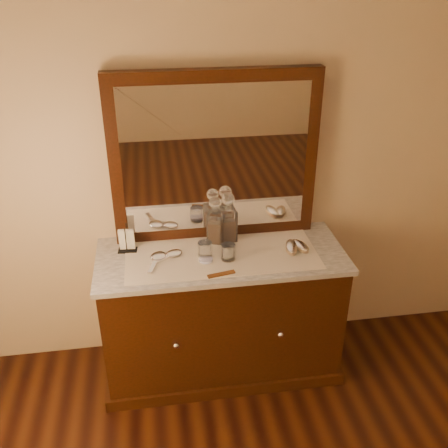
% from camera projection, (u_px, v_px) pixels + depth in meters
% --- Properties ---
extents(dresser_cabinet, '(1.40, 0.55, 0.82)m').
position_uv_depth(dresser_cabinet, '(222.00, 314.00, 3.11)').
color(dresser_cabinet, black).
rests_on(dresser_cabinet, floor).
extents(dresser_plinth, '(1.46, 0.59, 0.08)m').
position_uv_depth(dresser_plinth, '(222.00, 359.00, 3.28)').
color(dresser_plinth, black).
rests_on(dresser_plinth, floor).
extents(knob_left, '(0.04, 0.04, 0.04)m').
position_uv_depth(knob_left, '(176.00, 345.00, 2.80)').
color(knob_left, silver).
rests_on(knob_left, dresser_cabinet).
extents(knob_right, '(0.04, 0.04, 0.04)m').
position_uv_depth(knob_right, '(280.00, 335.00, 2.88)').
color(knob_right, silver).
rests_on(knob_right, dresser_cabinet).
extents(marble_top, '(1.44, 0.59, 0.03)m').
position_uv_depth(marble_top, '(221.00, 256.00, 2.91)').
color(marble_top, silver).
rests_on(marble_top, dresser_cabinet).
extents(mirror_frame, '(1.20, 0.08, 1.00)m').
position_uv_depth(mirror_frame, '(215.00, 158.00, 2.88)').
color(mirror_frame, black).
rests_on(mirror_frame, marble_top).
extents(mirror_glass, '(1.06, 0.01, 0.86)m').
position_uv_depth(mirror_glass, '(216.00, 160.00, 2.85)').
color(mirror_glass, white).
rests_on(mirror_glass, marble_top).
extents(lace_runner, '(1.10, 0.45, 0.00)m').
position_uv_depth(lace_runner, '(222.00, 255.00, 2.88)').
color(lace_runner, beige).
rests_on(lace_runner, marble_top).
extents(pin_dish, '(0.09, 0.09, 0.01)m').
position_uv_depth(pin_dish, '(206.00, 260.00, 2.83)').
color(pin_dish, white).
rests_on(pin_dish, lace_runner).
extents(comb, '(0.16, 0.06, 0.01)m').
position_uv_depth(comb, '(221.00, 274.00, 2.70)').
color(comb, brown).
rests_on(comb, lace_runner).
extents(napkin_rack, '(0.12, 0.08, 0.16)m').
position_uv_depth(napkin_rack, '(127.00, 241.00, 2.90)').
color(napkin_rack, black).
rests_on(napkin_rack, marble_top).
extents(decanter_left, '(0.11, 0.11, 0.29)m').
position_uv_depth(decanter_left, '(215.00, 224.00, 2.97)').
color(decanter_left, brown).
rests_on(decanter_left, lace_runner).
extents(decanter_right, '(0.10, 0.10, 0.31)m').
position_uv_depth(decanter_right, '(228.00, 222.00, 2.99)').
color(decanter_right, brown).
rests_on(decanter_right, lace_runner).
extents(brush_near, '(0.10, 0.16, 0.04)m').
position_uv_depth(brush_near, '(291.00, 247.00, 2.92)').
color(brush_near, tan).
rests_on(brush_near, lace_runner).
extents(brush_far, '(0.11, 0.16, 0.04)m').
position_uv_depth(brush_far, '(300.00, 246.00, 2.93)').
color(brush_far, tan).
rests_on(brush_far, lace_runner).
extents(hand_mirror_outer, '(0.12, 0.23, 0.02)m').
position_uv_depth(hand_mirror_outer, '(157.00, 258.00, 2.84)').
color(hand_mirror_outer, silver).
rests_on(hand_mirror_outer, lace_runner).
extents(hand_mirror_inner, '(0.20, 0.17, 0.02)m').
position_uv_depth(hand_mirror_inner, '(172.00, 255.00, 2.87)').
color(hand_mirror_inner, silver).
rests_on(hand_mirror_inner, lace_runner).
extents(tumblers, '(0.21, 0.13, 0.09)m').
position_uv_depth(tumblers, '(217.00, 251.00, 2.84)').
color(tumblers, white).
rests_on(tumblers, lace_runner).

